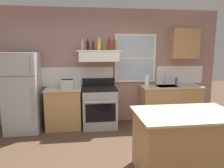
{
  "coord_description": "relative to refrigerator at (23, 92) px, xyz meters",
  "views": [
    {
      "loc": [
        -0.58,
        -2.79,
        1.77
      ],
      "look_at": [
        -0.05,
        1.2,
        1.1
      ],
      "focal_mm": 33.72,
      "sensor_mm": 36.0,
      "label": 1
    }
  ],
  "objects": [
    {
      "name": "bottle_amber_wine",
      "position": [
        2.01,
        0.14,
        1.01
      ],
      "size": [
        0.07,
        0.07,
        0.27
      ],
      "color": "brown",
      "rests_on": "range_hood_shelf"
    },
    {
      "name": "stove_range",
      "position": [
        1.65,
        0.02,
        -0.39
      ],
      "size": [
        0.76,
        0.69,
        1.09
      ],
      "color": "#9EA0A5",
      "rests_on": "ground_plane"
    },
    {
      "name": "sink_faucet",
      "position": [
        3.25,
        0.16,
        0.23
      ],
      "size": [
        0.03,
        0.17,
        0.28
      ],
      "color": "silver",
      "rests_on": "counter_right_with_sink"
    },
    {
      "name": "kitchen_island",
      "position": [
        2.7,
        -2.01,
        -0.39
      ],
      "size": [
        1.4,
        0.9,
        0.91
      ],
      "color": "tan",
      "rests_on": "ground_plane"
    },
    {
      "name": "back_wall",
      "position": [
        1.93,
        0.39,
        0.5
      ],
      "size": [
        5.4,
        0.11,
        2.7
      ],
      "color": "gray",
      "rests_on": "ground_plane"
    },
    {
      "name": "bottle_rose_pink",
      "position": [
        1.29,
        0.14,
        1.01
      ],
      "size": [
        0.07,
        0.07,
        0.27
      ],
      "color": "#C67F84",
      "rests_on": "range_hood_shelf"
    },
    {
      "name": "toaster",
      "position": [
        0.94,
        0.1,
        0.16
      ],
      "size": [
        0.3,
        0.2,
        0.19
      ],
      "color": "silver",
      "rests_on": "counter_left_of_stove"
    },
    {
      "name": "range_hood_shelf",
      "position": [
        1.65,
        0.12,
        0.77
      ],
      "size": [
        0.96,
        0.52,
        0.24
      ],
      "color": "white"
    },
    {
      "name": "bottle_champagne_gold_foil",
      "position": [
        1.66,
        0.09,
        1.02
      ],
      "size": [
        0.08,
        0.08,
        0.3
      ],
      "color": "#B29333",
      "rests_on": "range_hood_shelf"
    },
    {
      "name": "counter_left_of_stove",
      "position": [
        0.85,
        0.06,
        -0.4
      ],
      "size": [
        0.79,
        0.63,
        0.91
      ],
      "color": "tan",
      "rests_on": "ground_plane"
    },
    {
      "name": "counter_right_with_sink",
      "position": [
        3.35,
        0.06,
        -0.4
      ],
      "size": [
        1.43,
        0.63,
        0.91
      ],
      "color": "tan",
      "rests_on": "ground_plane"
    },
    {
      "name": "dish_soap_bottle",
      "position": [
        3.53,
        0.16,
        0.15
      ],
      "size": [
        0.06,
        0.06,
        0.18
      ],
      "primitive_type": "cylinder",
      "color": "blue",
      "rests_on": "counter_right_with_sink"
    },
    {
      "name": "bottle_red_label_wine",
      "position": [
        1.89,
        0.11,
        1.01
      ],
      "size": [
        0.07,
        0.07,
        0.28
      ],
      "color": "maroon",
      "rests_on": "range_hood_shelf"
    },
    {
      "name": "bottle_brown_stout",
      "position": [
        1.53,
        0.1,
        0.98
      ],
      "size": [
        0.06,
        0.06,
        0.21
      ],
      "color": "#381E0F",
      "rests_on": "range_hood_shelf"
    },
    {
      "name": "upper_cabinet_right",
      "position": [
        3.7,
        0.2,
        1.05
      ],
      "size": [
        0.64,
        0.32,
        0.7
      ],
      "color": "tan"
    },
    {
      "name": "bottle_balsamic_dark",
      "position": [
        1.41,
        0.1,
        1.0
      ],
      "size": [
        0.06,
        0.06,
        0.25
      ],
      "color": "black",
      "rests_on": "range_hood_shelf"
    },
    {
      "name": "refrigerator",
      "position": [
        0.0,
        0.0,
        0.0
      ],
      "size": [
        0.7,
        0.72,
        1.7
      ],
      "color": "#B7BABC",
      "rests_on": "ground_plane"
    },
    {
      "name": "bottle_olive_oil_square",
      "position": [
        1.77,
        0.08,
        1.0
      ],
      "size": [
        0.06,
        0.06,
        0.25
      ],
      "color": "#4C601E",
      "rests_on": "range_hood_shelf"
    },
    {
      "name": "paper_towel_roll",
      "position": [
        2.76,
        0.06,
        0.19
      ],
      "size": [
        0.11,
        0.11,
        0.27
      ],
      "primitive_type": "cylinder",
      "color": "white",
      "rests_on": "counter_right_with_sink"
    }
  ]
}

